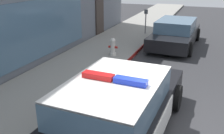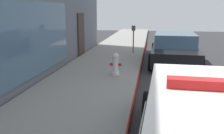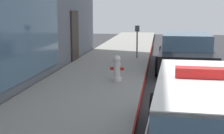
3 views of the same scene
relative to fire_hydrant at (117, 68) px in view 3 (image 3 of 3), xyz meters
The scene contains 3 objects.
fire_hydrant is the anchor object (origin of this frame).
car_down_street 3.65m from the fire_hydrant, 35.65° to the right, with size 4.68×2.16×1.29m.
parking_meter 4.52m from the fire_hydrant, ahead, with size 0.12×0.18×1.34m.
Camera 3 is at (-4.60, 1.98, 2.14)m, focal length 51.77 mm.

